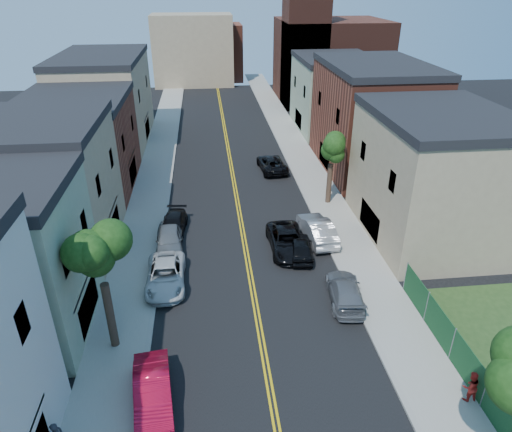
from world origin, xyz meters
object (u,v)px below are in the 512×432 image
object	(u,v)px
red_sedan	(153,392)
grey_car_left	(169,239)
black_car_right	(300,247)
black_car_left	(173,225)
black_suv_lane	(287,241)
white_pickup	(166,275)
silver_car_right	(317,229)
pedestrian_right	(470,386)
grey_car_right	(345,291)
dark_car_right_far	(272,164)

from	to	relation	value
red_sedan	grey_car_left	distance (m)	13.90
black_car_right	grey_car_left	bearing A→B (deg)	-6.07
black_car_left	black_car_right	bearing A→B (deg)	-19.44
red_sedan	black_car_left	size ratio (longest dim) A/B	1.04
black_suv_lane	red_sedan	bearing A→B (deg)	-124.45
black_suv_lane	white_pickup	bearing A→B (deg)	-159.25
black_car_right	white_pickup	bearing A→B (deg)	20.93
silver_car_right	black_suv_lane	bearing A→B (deg)	21.65
red_sedan	black_car_left	bearing A→B (deg)	82.60
silver_car_right	white_pickup	bearing A→B (deg)	17.40
silver_car_right	pedestrian_right	size ratio (longest dim) A/B	3.18
grey_car_right	black_suv_lane	xyz separation A→B (m)	(-2.50, 6.22, 0.06)
white_pickup	grey_car_right	xyz separation A→B (m)	(11.00, -2.86, -0.03)
white_pickup	black_car_left	world-z (taller)	white_pickup
black_car_left	dark_car_right_far	bearing A→B (deg)	58.01
red_sedan	pedestrian_right	world-z (taller)	pedestrian_right
grey_car_right	silver_car_right	xyz separation A→B (m)	(0.00, 7.50, 0.16)
grey_car_right	dark_car_right_far	world-z (taller)	dark_car_right_far
white_pickup	black_suv_lane	distance (m)	9.14
grey_car_right	black_car_right	xyz separation A→B (m)	(-1.70, 5.36, 0.00)
silver_car_right	pedestrian_right	distance (m)	15.95
black_car_right	black_suv_lane	world-z (taller)	black_suv_lane
white_pickup	dark_car_right_far	world-z (taller)	dark_car_right_far
black_car_left	black_suv_lane	xyz separation A→B (m)	(8.36, -3.54, 0.09)
black_car_left	pedestrian_right	distance (m)	22.93
red_sedan	silver_car_right	size ratio (longest dim) A/B	0.91
red_sedan	black_car_right	size ratio (longest dim) A/B	1.15
white_pickup	black_suv_lane	world-z (taller)	black_suv_lane
grey_car_left	grey_car_right	size ratio (longest dim) A/B	0.97
white_pickup	black_suv_lane	bearing A→B (deg)	20.88
black_car_left	black_suv_lane	bearing A→B (deg)	-16.70
dark_car_right_far	grey_car_right	bearing A→B (deg)	88.91
black_car_left	black_car_right	distance (m)	10.16
silver_car_right	dark_car_right_far	size ratio (longest dim) A/B	0.98
grey_car_left	silver_car_right	bearing A→B (deg)	-1.80
red_sedan	grey_car_left	size ratio (longest dim) A/B	1.02
red_sedan	pedestrian_right	bearing A→B (deg)	-12.60
grey_car_right	dark_car_right_far	distance (m)	21.80
white_pickup	dark_car_right_far	distance (m)	21.19
black_car_right	black_suv_lane	distance (m)	1.18
red_sedan	black_car_right	xyz separation A→B (m)	(9.30, 11.92, -0.08)
pedestrian_right	red_sedan	bearing A→B (deg)	-8.81
red_sedan	grey_car_right	xyz separation A→B (m)	(11.00, 6.57, -0.09)
grey_car_right	silver_car_right	size ratio (longest dim) A/B	0.92
dark_car_right_far	pedestrian_right	size ratio (longest dim) A/B	3.25
black_car_left	grey_car_right	world-z (taller)	grey_car_right
white_pickup	silver_car_right	world-z (taller)	silver_car_right
red_sedan	black_car_right	world-z (taller)	red_sedan
red_sedan	black_suv_lane	world-z (taller)	red_sedan
black_car_left	white_pickup	bearing A→B (deg)	-84.93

